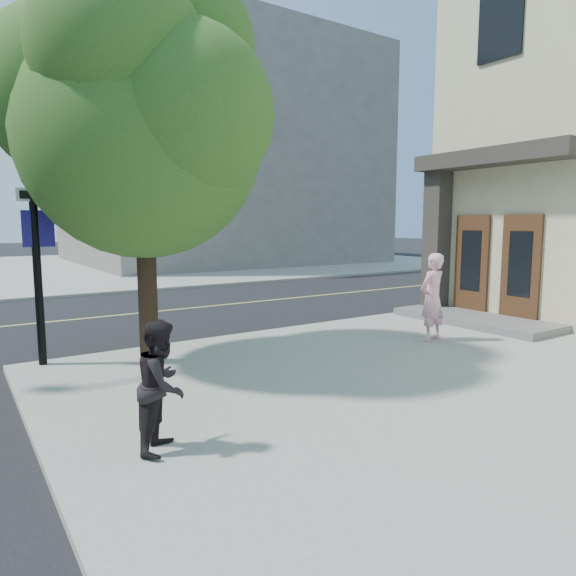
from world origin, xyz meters
TOP-DOWN VIEW (x-y plane):
  - ground at (0.00, 0.00)m, footprint 140.00×140.00m
  - road_ew at (0.00, 4.50)m, footprint 140.00×9.00m
  - sidewalk_ne at (13.50, 21.50)m, footprint 29.00×25.00m
  - filler_ne at (14.00, 22.00)m, footprint 18.00×16.00m
  - man_on_phone at (6.78, -2.87)m, footprint 0.73×0.52m
  - pedestrian at (0.18, -4.77)m, footprint 0.87×0.89m
  - street_tree at (1.35, -1.17)m, footprint 5.14×4.68m

SIDE VIEW (x-z plane):
  - ground at x=0.00m, z-range 0.00..0.00m
  - road_ew at x=0.00m, z-range 0.00..0.01m
  - sidewalk_ne at x=13.50m, z-range 0.00..0.12m
  - pedestrian at x=0.18m, z-range 0.12..1.57m
  - man_on_phone at x=6.78m, z-range 0.12..1.98m
  - street_tree at x=1.35m, z-range 1.11..7.94m
  - filler_ne at x=14.00m, z-range 0.12..14.12m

